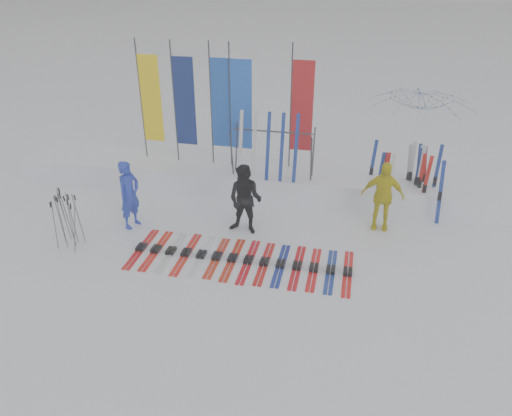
% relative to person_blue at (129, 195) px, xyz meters
% --- Properties ---
extents(ground, '(120.00, 120.00, 0.00)m').
position_rel_person_blue_xyz_m(ground, '(2.84, -1.99, -0.81)').
color(ground, white).
rests_on(ground, ground).
extents(snow_bank, '(14.00, 1.60, 0.60)m').
position_rel_person_blue_xyz_m(snow_bank, '(2.84, 2.61, -0.51)').
color(snow_bank, white).
rests_on(snow_bank, ground).
extents(person_blue, '(0.54, 0.68, 1.62)m').
position_rel_person_blue_xyz_m(person_blue, '(0.00, 0.00, 0.00)').
color(person_blue, '#1E33AF').
rests_on(person_blue, ground).
extents(person_black, '(0.87, 0.72, 1.63)m').
position_rel_person_blue_xyz_m(person_black, '(2.65, 0.29, 0.01)').
color(person_black, black).
rests_on(person_black, ground).
extents(person_yellow, '(0.96, 0.41, 1.63)m').
position_rel_person_blue_xyz_m(person_yellow, '(5.64, 1.13, 0.01)').
color(person_yellow, '#D6C80E').
rests_on(person_yellow, ground).
extents(tent_canopy, '(3.12, 3.16, 2.56)m').
position_rel_person_blue_xyz_m(tent_canopy, '(6.52, 4.24, 0.47)').
color(tent_canopy, white).
rests_on(tent_canopy, ground).
extents(ski_row, '(4.60, 1.67, 0.07)m').
position_rel_person_blue_xyz_m(ski_row, '(2.81, -0.92, -0.77)').
color(ski_row, red).
rests_on(ski_row, ground).
extents(pole_cluster, '(0.68, 0.71, 1.23)m').
position_rel_person_blue_xyz_m(pole_cluster, '(-1.00, -1.04, -0.21)').
color(pole_cluster, '#595B60').
rests_on(pole_cluster, ground).
extents(feather_flags, '(4.58, 0.23, 3.20)m').
position_rel_person_blue_xyz_m(feather_flags, '(1.37, 2.75, 1.43)').
color(feather_flags, '#383A3F').
rests_on(feather_flags, ground).
extents(ski_rack, '(2.04, 0.80, 1.23)m').
position_rel_person_blue_xyz_m(ski_rack, '(2.91, 2.21, 0.57)').
color(ski_rack, '#383A3F').
rests_on(ski_rack, ground).
extents(upright_skis, '(1.64, 1.21, 1.69)m').
position_rel_person_blue_xyz_m(upright_skis, '(6.32, 2.31, -0.03)').
color(upright_skis, navy).
rests_on(upright_skis, ground).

